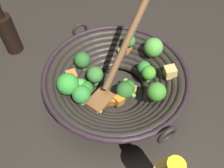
{
  "coord_description": "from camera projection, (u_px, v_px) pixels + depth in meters",
  "views": [
    {
      "loc": [
        0.24,
        0.31,
        0.56
      ],
      "look_at": [
        0.0,
        -0.01,
        0.03
      ],
      "focal_mm": 36.28,
      "sensor_mm": 36.0,
      "label": 1
    }
  ],
  "objects": [
    {
      "name": "ground_plane",
      "position": [
        115.0,
        93.0,
        0.68
      ],
      "size": [
        4.0,
        4.0,
        0.0
      ],
      "primitive_type": "plane",
      "color": "#28231E"
    },
    {
      "name": "wok",
      "position": [
        116.0,
        80.0,
        0.63
      ],
      "size": [
        0.4,
        0.43,
        0.27
      ],
      "color": "black",
      "rests_on": "ground"
    },
    {
      "name": "soy_sauce_bottle",
      "position": [
        8.0,
        33.0,
        0.73
      ],
      "size": [
        0.05,
        0.05,
        0.18
      ],
      "color": "black",
      "rests_on": "ground"
    }
  ]
}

